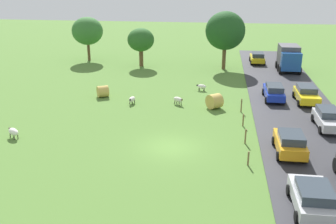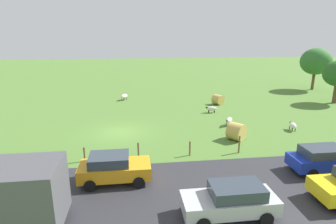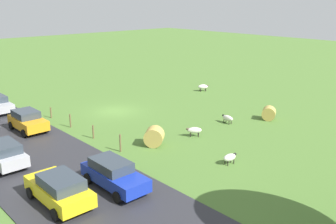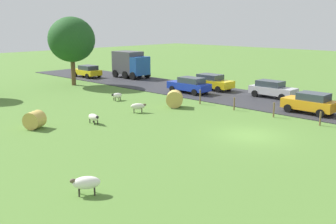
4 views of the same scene
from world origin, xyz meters
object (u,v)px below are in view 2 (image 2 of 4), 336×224
sheep_0 (229,120)px  hay_bale_0 (236,131)px  sheep_1 (124,96)px  sheep_3 (293,125)px  hay_bale_1 (218,100)px  car_5 (326,159)px  truck_1 (12,198)px  car_6 (114,168)px  car_3 (231,200)px  sheep_2 (211,109)px  tree_1 (316,61)px

sheep_0 → hay_bale_0: size_ratio=0.85×
sheep_1 → sheep_3: size_ratio=1.12×
hay_bale_1 → car_5: bearing=4.4°
sheep_1 → sheep_3: (13.97, 15.20, -0.07)m
sheep_0 → truck_1: 19.12m
car_6 → car_5: bearing=88.1°
truck_1 → car_5: truck_1 is taller
car_3 → car_5: (-3.52, 7.34, 0.00)m
sheep_2 → car_3: size_ratio=0.29×
hay_bale_0 → car_3: (9.49, -3.87, 0.18)m
sheep_1 → sheep_3: bearing=47.4°
sheep_1 → car_5: size_ratio=0.28×
sheep_2 → hay_bale_0: bearing=-2.0°
truck_1 → car_3: 9.46m
sheep_1 → hay_bale_1: 12.10m
car_5 → car_6: size_ratio=1.13×
sheep_3 → hay_bale_1: (-10.16, -3.72, 0.14)m
car_6 → truck_1: bearing=-44.6°
sheep_0 → hay_bale_0: bearing=-10.4°
sheep_1 → sheep_2: sheep_1 is taller
tree_1 → hay_bale_1: bearing=-67.1°
sheep_2 → tree_1: size_ratio=0.20×
car_5 → car_6: bearing=-91.9°
sheep_0 → sheep_1: 15.58m
sheep_1 → tree_1: bearing=97.1°
car_5 → hay_bale_0: bearing=-149.8°
sheep_0 → car_3: bearing=-19.1°
sheep_2 → sheep_0: bearing=4.7°
hay_bale_0 → truck_1: (9.44, -13.29, 1.04)m
sheep_3 → car_6: 16.85m
sheep_2 → truck_1: (17.61, -13.57, 1.28)m
sheep_1 → car_3: size_ratio=0.29×
sheep_0 → hay_bale_1: size_ratio=1.00×
sheep_2 → tree_1: 22.58m
hay_bale_1 → tree_1: (-7.40, 17.53, 3.76)m
hay_bale_0 → car_5: 6.91m
sheep_0 → hay_bale_1: (-8.12, 1.46, 0.08)m
sheep_1 → tree_1: 29.48m
sheep_1 → car_6: 21.07m
sheep_1 → sheep_3: 20.65m
sheep_2 → hay_bale_1: bearing=152.6°
sheep_0 → hay_bale_1: 8.25m
car_3 → sheep_2: bearing=166.8°
tree_1 → car_5: bearing=-32.8°
sheep_1 → sheep_2: size_ratio=0.99×
sheep_1 → sheep_0: bearing=40.0°
sheep_3 → hay_bale_1: bearing=-159.9°
truck_1 → car_6: 5.54m
sheep_2 → tree_1: bearing=119.5°
hay_bale_1 → truck_1: 26.19m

